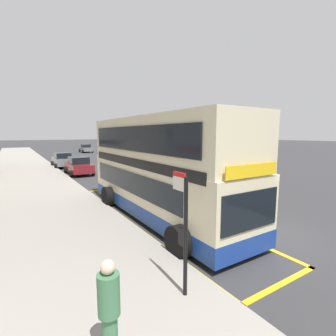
{
  "coord_description": "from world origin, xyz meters",
  "views": [
    {
      "loc": [
        -7.89,
        -5.25,
        3.7
      ],
      "look_at": [
        -2.1,
        3.93,
        2.19
      ],
      "focal_mm": 26.48,
      "sensor_mm": 36.0,
      "label": 1
    }
  ],
  "objects_px": {
    "bus_stop_sign": "(184,225)",
    "parked_car_grey_distant": "(86,148)",
    "parked_car_grey_kerbside": "(63,160)",
    "pedestrian_waiting_near_sign": "(109,308)",
    "double_decker_bus": "(159,171)",
    "parked_car_maroon_behind": "(79,166)"
  },
  "relations": [
    {
      "from": "bus_stop_sign",
      "to": "parked_car_grey_kerbside",
      "type": "height_order",
      "value": "bus_stop_sign"
    },
    {
      "from": "double_decker_bus",
      "to": "parked_car_maroon_behind",
      "type": "distance_m",
      "value": 13.99
    },
    {
      "from": "double_decker_bus",
      "to": "pedestrian_waiting_near_sign",
      "type": "height_order",
      "value": "double_decker_bus"
    },
    {
      "from": "parked_car_grey_kerbside",
      "to": "bus_stop_sign",
      "type": "bearing_deg",
      "value": -92.72
    },
    {
      "from": "parked_car_grey_distant",
      "to": "bus_stop_sign",
      "type": "bearing_deg",
      "value": -104.12
    },
    {
      "from": "parked_car_grey_distant",
      "to": "parked_car_maroon_behind",
      "type": "distance_m",
      "value": 28.22
    },
    {
      "from": "bus_stop_sign",
      "to": "parked_car_grey_distant",
      "type": "relative_size",
      "value": 0.65
    },
    {
      "from": "parked_car_grey_distant",
      "to": "pedestrian_waiting_near_sign",
      "type": "bearing_deg",
      "value": -106.21
    },
    {
      "from": "bus_stop_sign",
      "to": "pedestrian_waiting_near_sign",
      "type": "height_order",
      "value": "bus_stop_sign"
    },
    {
      "from": "bus_stop_sign",
      "to": "parked_car_grey_kerbside",
      "type": "bearing_deg",
      "value": 86.26
    },
    {
      "from": "bus_stop_sign",
      "to": "parked_car_grey_distant",
      "type": "bearing_deg",
      "value": 78.52
    },
    {
      "from": "parked_car_grey_kerbside",
      "to": "pedestrian_waiting_near_sign",
      "type": "xyz_separation_m",
      "value": [
        -3.62,
        -26.07,
        0.27
      ]
    },
    {
      "from": "bus_stop_sign",
      "to": "pedestrian_waiting_near_sign",
      "type": "bearing_deg",
      "value": -157.68
    },
    {
      "from": "parked_car_grey_distant",
      "to": "double_decker_bus",
      "type": "bearing_deg",
      "value": -102.33
    },
    {
      "from": "double_decker_bus",
      "to": "bus_stop_sign",
      "type": "height_order",
      "value": "double_decker_bus"
    },
    {
      "from": "bus_stop_sign",
      "to": "parked_car_maroon_behind",
      "type": "bearing_deg",
      "value": 84.0
    },
    {
      "from": "double_decker_bus",
      "to": "parked_car_maroon_behind",
      "type": "relative_size",
      "value": 2.41
    },
    {
      "from": "double_decker_bus",
      "to": "bus_stop_sign",
      "type": "relative_size",
      "value": 3.7
    },
    {
      "from": "parked_car_grey_distant",
      "to": "parked_car_grey_kerbside",
      "type": "distance_m",
      "value": 22.49
    },
    {
      "from": "parked_car_grey_kerbside",
      "to": "pedestrian_waiting_near_sign",
      "type": "height_order",
      "value": "pedestrian_waiting_near_sign"
    },
    {
      "from": "bus_stop_sign",
      "to": "parked_car_grey_kerbside",
      "type": "xyz_separation_m",
      "value": [
        1.65,
        25.27,
        -0.94
      ]
    },
    {
      "from": "parked_car_grey_kerbside",
      "to": "pedestrian_waiting_near_sign",
      "type": "distance_m",
      "value": 26.32
    }
  ]
}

